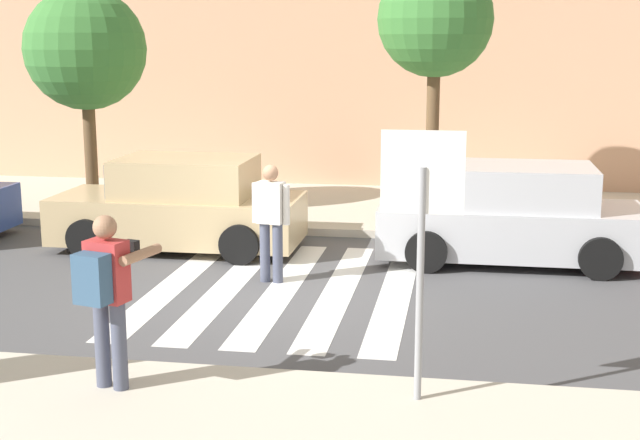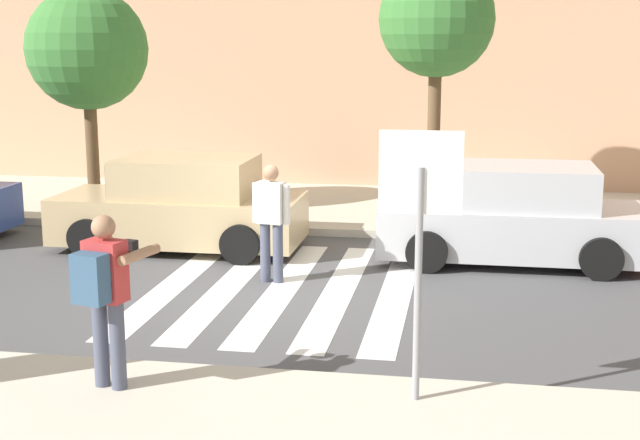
# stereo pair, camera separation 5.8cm
# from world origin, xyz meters

# --- Properties ---
(ground_plane) EXTENTS (120.00, 120.00, 0.00)m
(ground_plane) POSITION_xyz_m (0.00, 0.00, 0.00)
(ground_plane) COLOR #4C4C4F
(sidewalk_far) EXTENTS (60.00, 4.80, 0.14)m
(sidewalk_far) POSITION_xyz_m (0.00, 6.00, 0.07)
(sidewalk_far) COLOR beige
(sidewalk_far) RESTS_ON ground
(building_facade_far) EXTENTS (56.00, 4.00, 6.72)m
(building_facade_far) POSITION_xyz_m (0.00, 10.40, 3.36)
(building_facade_far) COLOR tan
(building_facade_far) RESTS_ON ground
(crosswalk_stripe_0) EXTENTS (0.44, 5.20, 0.01)m
(crosswalk_stripe_0) POSITION_xyz_m (-1.60, 0.20, 0.00)
(crosswalk_stripe_0) COLOR silver
(crosswalk_stripe_0) RESTS_ON ground
(crosswalk_stripe_1) EXTENTS (0.44, 5.20, 0.01)m
(crosswalk_stripe_1) POSITION_xyz_m (-0.80, 0.20, 0.00)
(crosswalk_stripe_1) COLOR silver
(crosswalk_stripe_1) RESTS_ON ground
(crosswalk_stripe_2) EXTENTS (0.44, 5.20, 0.01)m
(crosswalk_stripe_2) POSITION_xyz_m (0.00, 0.20, 0.00)
(crosswalk_stripe_2) COLOR silver
(crosswalk_stripe_2) RESTS_ON ground
(crosswalk_stripe_3) EXTENTS (0.44, 5.20, 0.01)m
(crosswalk_stripe_3) POSITION_xyz_m (0.80, 0.20, 0.00)
(crosswalk_stripe_3) COLOR silver
(crosswalk_stripe_3) RESTS_ON ground
(crosswalk_stripe_4) EXTENTS (0.44, 5.20, 0.01)m
(crosswalk_stripe_4) POSITION_xyz_m (1.60, 0.20, 0.00)
(crosswalk_stripe_4) COLOR silver
(crosswalk_stripe_4) RESTS_ON ground
(stop_sign) EXTENTS (0.76, 0.08, 2.55)m
(stop_sign) POSITION_xyz_m (2.12, -3.73, 2.00)
(stop_sign) COLOR gray
(stop_sign) RESTS_ON sidewalk_near
(photographer_with_backpack) EXTENTS (0.71, 0.93, 1.72)m
(photographer_with_backpack) POSITION_xyz_m (-0.85, -3.97, 1.17)
(photographer_with_backpack) COLOR #474C60
(photographer_with_backpack) RESTS_ON sidewalk_near
(pedestrian_crossing) EXTENTS (0.57, 0.31, 1.72)m
(pedestrian_crossing) POSITION_xyz_m (-0.24, 0.53, 0.97)
(pedestrian_crossing) COLOR #474C60
(pedestrian_crossing) RESTS_ON ground
(parked_car_tan) EXTENTS (4.10, 1.92, 1.55)m
(parked_car_tan) POSITION_xyz_m (-2.18, 2.30, 0.73)
(parked_car_tan) COLOR tan
(parked_car_tan) RESTS_ON ground
(parked_car_silver) EXTENTS (4.10, 1.92, 1.55)m
(parked_car_silver) POSITION_xyz_m (3.27, 2.30, 0.73)
(parked_car_silver) COLOR #B7BABF
(parked_car_silver) RESTS_ON ground
(street_tree_west) EXTENTS (2.28, 2.28, 4.28)m
(street_tree_west) POSITION_xyz_m (-4.58, 4.25, 3.26)
(street_tree_west) COLOR brown
(street_tree_west) RESTS_ON sidewalk_far
(street_tree_center) EXTENTS (2.11, 2.11, 4.74)m
(street_tree_center) POSITION_xyz_m (1.87, 4.94, 3.78)
(street_tree_center) COLOR brown
(street_tree_center) RESTS_ON sidewalk_far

